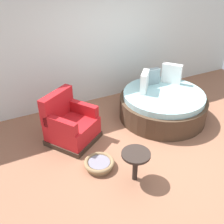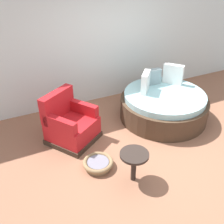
# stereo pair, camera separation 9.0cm
# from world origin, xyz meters

# --- Properties ---
(ground_plane) EXTENTS (8.00, 8.00, 0.02)m
(ground_plane) POSITION_xyz_m (0.00, 0.00, -0.01)
(ground_plane) COLOR #936047
(back_wall) EXTENTS (8.00, 0.12, 2.72)m
(back_wall) POSITION_xyz_m (0.00, 2.20, 1.36)
(back_wall) COLOR silver
(back_wall) RESTS_ON ground_plane
(round_daybed) EXTENTS (1.83, 1.83, 1.00)m
(round_daybed) POSITION_xyz_m (0.72, 0.78, 0.29)
(round_daybed) COLOR #473323
(round_daybed) RESTS_ON ground_plane
(red_armchair) EXTENTS (1.11, 1.11, 0.94)m
(red_armchair) POSITION_xyz_m (-1.30, 0.87, 0.33)
(red_armchair) COLOR #38281E
(red_armchair) RESTS_ON ground_plane
(pet_basket) EXTENTS (0.51, 0.51, 0.13)m
(pet_basket) POSITION_xyz_m (-1.14, -0.05, 0.07)
(pet_basket) COLOR #8E704C
(pet_basket) RESTS_ON ground_plane
(side_table) EXTENTS (0.44, 0.44, 0.52)m
(side_table) POSITION_xyz_m (-0.75, -0.54, 0.43)
(side_table) COLOR #2D231E
(side_table) RESTS_ON ground_plane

